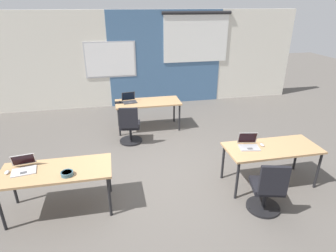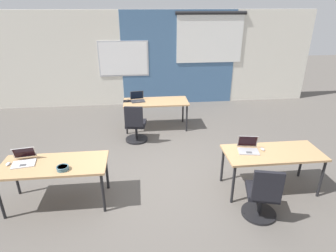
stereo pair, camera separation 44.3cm
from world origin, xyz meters
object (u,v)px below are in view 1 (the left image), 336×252
at_px(desk_near_right, 272,150).
at_px(chair_far_left, 130,128).
at_px(desk_far_center, 148,104).
at_px(chair_near_right_inner, 267,191).
at_px(mouse_near_left_end, 7,172).
at_px(mouse_near_right_inner, 262,145).
at_px(mouse_far_left, 119,102).
at_px(snack_bowl, 67,173).
at_px(laptop_near_left_end, 24,167).
at_px(laptop_near_right_inner, 249,144).
at_px(laptop_far_left, 129,100).
at_px(desk_near_left, 57,173).

distance_m(desk_near_right, chair_far_left, 3.08).
relative_size(desk_far_center, chair_near_right_inner, 1.74).
height_order(mouse_near_left_end, mouse_near_right_inner, same).
bearing_deg(mouse_near_right_inner, chair_far_left, 137.02).
xyz_separation_m(mouse_far_left, snack_bowl, (-0.87, -3.06, 0.01)).
bearing_deg(chair_near_right_inner, chair_far_left, -41.96).
bearing_deg(mouse_near_left_end, mouse_far_left, 58.63).
height_order(laptop_near_left_end, laptop_near_right_inner, laptop_near_right_inner).
bearing_deg(laptop_near_right_inner, mouse_near_right_inner, 7.03).
distance_m(desk_near_right, laptop_far_left, 3.62).
height_order(mouse_near_right_inner, chair_far_left, chair_far_left).
bearing_deg(mouse_near_left_end, mouse_near_right_inner, 0.57).
bearing_deg(mouse_near_right_inner, laptop_near_left_end, 179.93).
distance_m(desk_near_right, mouse_near_right_inner, 0.19).
bearing_deg(mouse_near_left_end, laptop_near_left_end, 11.47).
relative_size(mouse_near_left_end, chair_far_left, 0.11).
bearing_deg(mouse_far_left, chair_near_right_inner, -60.47).
height_order(chair_near_right_inner, snack_bowl, chair_near_right_inner).
distance_m(desk_near_left, chair_far_left, 2.41).
relative_size(desk_near_right, laptop_near_right_inner, 4.26).
bearing_deg(desk_near_right, mouse_near_right_inner, 151.61).
distance_m(chair_near_right_inner, chair_far_left, 3.30).
height_order(desk_far_center, laptop_near_right_inner, laptop_near_right_inner).
bearing_deg(mouse_near_right_inner, desk_far_center, 120.49).
height_order(desk_near_right, snack_bowl, snack_bowl).
distance_m(laptop_near_left_end, mouse_near_left_end, 0.23).
bearing_deg(mouse_near_right_inner, laptop_near_right_inner, 176.98).
distance_m(desk_far_center, laptop_far_left, 0.47).
distance_m(desk_near_left, mouse_near_right_inner, 3.35).
bearing_deg(chair_far_left, desk_near_right, 146.40).
distance_m(desk_near_left, chair_near_right_inner, 3.16).
xyz_separation_m(laptop_near_right_inner, mouse_near_right_inner, (0.25, -0.01, -0.03)).
relative_size(mouse_near_left_end, mouse_far_left, 0.99).
distance_m(laptop_near_left_end, chair_far_left, 2.62).
distance_m(desk_far_center, snack_bowl, 3.38).
bearing_deg(mouse_far_left, desk_near_left, -110.14).
height_order(desk_far_center, chair_far_left, chair_far_left).
bearing_deg(laptop_far_left, chair_far_left, -103.25).
xyz_separation_m(mouse_near_right_inner, mouse_far_left, (-2.30, 2.79, 0.00)).
bearing_deg(desk_near_left, desk_near_right, 0.00).
bearing_deg(snack_bowl, chair_far_left, 64.99).
bearing_deg(laptop_far_left, desk_far_center, -17.11).
bearing_deg(laptop_far_left, mouse_far_left, 170.94).
relative_size(chair_near_right_inner, laptop_far_left, 2.50).
bearing_deg(chair_far_left, chair_near_right_inner, 132.42).
bearing_deg(snack_bowl, chair_near_right_inner, -9.78).
distance_m(desk_near_right, chair_near_right_inner, 0.86).
xyz_separation_m(desk_far_center, mouse_near_left_end, (-2.42, -2.76, 0.08)).
bearing_deg(mouse_near_left_end, desk_near_right, -0.55).
bearing_deg(desk_far_center, desk_near_left, -122.01).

